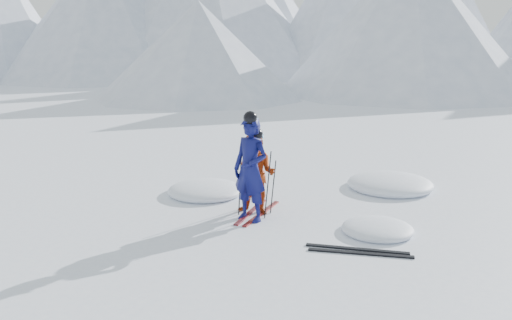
% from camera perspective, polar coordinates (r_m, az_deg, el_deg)
% --- Properties ---
extents(ground, '(160.00, 160.00, 0.00)m').
position_cam_1_polar(ground, '(9.81, 8.77, -7.94)').
color(ground, white).
rests_on(ground, ground).
extents(skier_blue, '(0.81, 0.61, 2.01)m').
position_cam_1_polar(skier_blue, '(10.24, -0.60, -1.01)').
color(skier_blue, '#0D1050').
rests_on(skier_blue, ground).
extents(skier_red, '(0.84, 0.68, 1.63)m').
position_cam_1_polar(skier_red, '(10.69, 0.03, -1.47)').
color(skier_red, '#AC370D').
rests_on(skier_red, ground).
extents(pole_blue_left, '(0.13, 0.09, 1.34)m').
position_cam_1_polar(pole_blue_left, '(10.58, -1.68, -2.43)').
color(pole_blue_left, black).
rests_on(pole_blue_left, ground).
extents(pole_blue_right, '(0.13, 0.08, 1.34)m').
position_cam_1_polar(pole_blue_right, '(10.44, 1.25, -2.65)').
color(pole_blue_right, black).
rests_on(pole_blue_right, ground).
extents(pole_red_left, '(0.11, 0.09, 1.08)m').
position_cam_1_polar(pole_red_left, '(11.10, -0.80, -2.38)').
color(pole_red_left, black).
rests_on(pole_red_left, ground).
extents(pole_red_right, '(0.11, 0.08, 1.08)m').
position_cam_1_polar(pole_red_right, '(10.77, 1.81, -2.87)').
color(pole_red_right, black).
rests_on(pole_red_right, ground).
extents(ski_worn_left, '(0.29, 1.70, 0.03)m').
position_cam_1_polar(ski_worn_left, '(10.96, -0.54, -5.46)').
color(ski_worn_left, black).
rests_on(ski_worn_left, ground).
extents(ski_worn_right, '(0.17, 1.70, 0.03)m').
position_cam_1_polar(ski_worn_right, '(10.86, 0.60, -5.63)').
color(ski_worn_right, black).
rests_on(ski_worn_right, ground).
extents(ski_loose_a, '(1.68, 0.45, 0.03)m').
position_cam_1_polar(ski_loose_a, '(9.26, 10.58, -9.20)').
color(ski_loose_a, black).
rests_on(ski_loose_a, ground).
extents(ski_loose_b, '(1.67, 0.51, 0.03)m').
position_cam_1_polar(ski_loose_b, '(9.10, 10.94, -9.61)').
color(ski_loose_b, black).
rests_on(ski_loose_b, ground).
extents(snow_lumps, '(5.58, 4.71, 0.44)m').
position_cam_1_polar(snow_lumps, '(12.23, 7.50, -3.70)').
color(snow_lumps, white).
rests_on(snow_lumps, ground).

